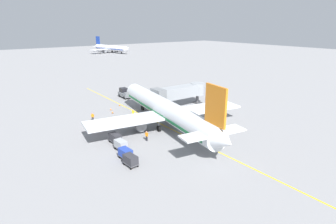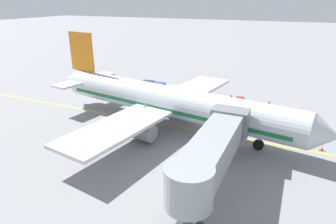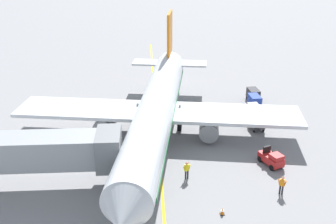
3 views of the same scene
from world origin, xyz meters
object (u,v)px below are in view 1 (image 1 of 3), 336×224
object	(u,v)px
baggage_cart_second_in_train	(121,144)
ground_crew_loader	(133,113)
jet_bridge	(180,92)
pushback_tractor	(125,93)
safety_cone_nose_left	(111,109)
baggage_cart_front	(115,138)
safety_cone_nose_right	(120,105)
safety_cone_wing_tip	(113,112)
ground_crew_wing_walker	(147,136)
parked_airliner	(166,110)
baggage_tug_lead	(99,125)
ground_crew_marshaller	(93,117)
baggage_cart_third_in_train	(125,153)
distant_taxiing_airliner	(111,48)
baggage_cart_tail_end	(131,160)

from	to	relation	value
baggage_cart_second_in_train	ground_crew_loader	xyz separation A→B (m)	(9.24, 12.48, 0.00)
jet_bridge	pushback_tractor	bearing A→B (deg)	112.49
safety_cone_nose_left	baggage_cart_front	bearing A→B (deg)	-113.05
jet_bridge	pushback_tractor	distance (m)	16.44
safety_cone_nose_right	pushback_tractor	bearing A→B (deg)	52.49
jet_bridge	safety_cone_wing_tip	distance (m)	15.83
safety_cone_nose_left	safety_cone_wing_tip	bearing A→B (deg)	-106.82
ground_crew_wing_walker	pushback_tractor	bearing A→B (deg)	68.89
baggage_cart_second_in_train	safety_cone_nose_right	size ratio (longest dim) A/B	4.99
parked_airliner	pushback_tractor	xyz separation A→B (m)	(3.98, 23.68, -2.09)
pushback_tractor	baggage_tug_lead	world-z (taller)	pushback_tractor
safety_cone_nose_left	ground_crew_marshaller	bearing A→B (deg)	-142.47
baggage_cart_third_in_train	baggage_cart_front	bearing A→B (deg)	77.63
pushback_tractor	baggage_cart_third_in_train	distance (m)	35.11
safety_cone_nose_right	distant_taxiing_airliner	size ratio (longest dim) A/B	0.02
jet_bridge	safety_cone_nose_left	bearing A→B (deg)	153.82
baggage_cart_third_in_train	ground_crew_wing_walker	size ratio (longest dim) A/B	1.74
baggage_cart_front	distant_taxiing_airliner	world-z (taller)	distant_taxiing_airliner
parked_airliner	jet_bridge	world-z (taller)	parked_airliner
safety_cone_wing_tip	distant_taxiing_airliner	bearing A→B (deg)	64.85
ground_crew_wing_walker	safety_cone_nose_right	distance (m)	21.93
parked_airliner	baggage_cart_third_in_train	size ratio (longest dim) A/B	12.67
jet_bridge	distant_taxiing_airliner	bearing A→B (deg)	71.50
ground_crew_wing_walker	safety_cone_nose_right	size ratio (longest dim) A/B	2.86
baggage_cart_third_in_train	safety_cone_nose_right	size ratio (longest dim) A/B	4.99
ground_crew_marshaller	safety_cone_wing_tip	bearing A→B (deg)	23.57
baggage_cart_third_in_train	baggage_cart_second_in_train	bearing A→B (deg)	74.93
ground_crew_loader	safety_cone_wing_tip	bearing A→B (deg)	113.78
baggage_tug_lead	distant_taxiing_airliner	distance (m)	142.74
ground_crew_marshaller	safety_cone_nose_left	xyz separation A→B (m)	(6.04, 4.64, -0.66)
ground_crew_wing_walker	ground_crew_marshaller	world-z (taller)	same
ground_crew_loader	distant_taxiing_airliner	bearing A→B (deg)	66.59
baggage_cart_front	distant_taxiing_airliner	distance (m)	149.99
safety_cone_nose_right	ground_crew_wing_walker	bearing A→B (deg)	-105.33
ground_crew_loader	safety_cone_nose_left	distance (m)	7.58
ground_crew_marshaller	safety_cone_nose_right	size ratio (longest dim) A/B	2.86
parked_airliner	baggage_tug_lead	size ratio (longest dim) A/B	13.46
ground_crew_wing_walker	baggage_cart_third_in_train	bearing A→B (deg)	-147.76
pushback_tractor	baggage_cart_front	xyz separation A→B (m)	(-15.10, -25.05, -0.15)
ground_crew_wing_walker	safety_cone_nose_left	xyz separation A→B (m)	(2.67, 19.24, -0.66)
parked_airliner	baggage_tug_lead	distance (m)	12.52
baggage_cart_front	safety_cone_nose_right	bearing A→B (deg)	61.26
baggage_cart_tail_end	ground_crew_loader	distance (m)	20.63
pushback_tractor	baggage_cart_second_in_train	distance (m)	32.02
baggage_cart_second_in_train	baggage_cart_third_in_train	distance (m)	3.18
baggage_cart_third_in_train	baggage_tug_lead	bearing A→B (deg)	81.96
baggage_tug_lead	safety_cone_nose_left	distance (m)	11.33
baggage_tug_lead	parked_airliner	bearing A→B (deg)	-31.28
ground_crew_wing_walker	ground_crew_loader	world-z (taller)	same
ground_crew_marshaller	safety_cone_nose_right	distance (m)	11.28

